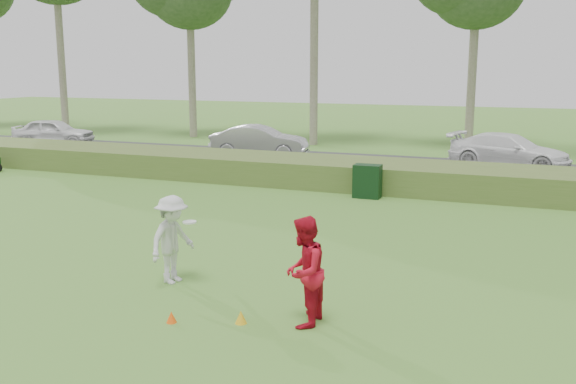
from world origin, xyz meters
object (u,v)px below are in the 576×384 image
at_px(cone_orange, 171,317).
at_px(car_mid, 259,141).
at_px(utility_cabinet, 367,181).
at_px(car_right, 509,151).
at_px(player_red, 304,272).
at_px(car_left, 54,132).
at_px(player_white, 172,239).
at_px(cone_yellow, 241,317).

bearing_deg(cone_orange, car_mid, 109.61).
bearing_deg(utility_cabinet, car_right, 62.22).
bearing_deg(player_red, car_left, -132.41).
bearing_deg(car_right, player_red, -174.14).
bearing_deg(car_mid, player_white, -172.63).
relative_size(cone_orange, car_mid, 0.04).
bearing_deg(player_red, utility_cabinet, -172.92).
bearing_deg(player_red, player_white, -110.32).
bearing_deg(cone_yellow, player_white, 147.14).
bearing_deg(car_left, player_red, -147.85).
height_order(player_red, car_right, player_red).
relative_size(car_left, car_mid, 0.93).
bearing_deg(car_right, cone_orange, -179.94).
height_order(player_red, cone_orange, player_red).
relative_size(player_white, cone_orange, 9.07).
xyz_separation_m(player_white, utility_cabinet, (1.47, 9.49, -0.33)).
bearing_deg(player_red, cone_orange, -72.51).
bearing_deg(car_left, car_right, -105.43).
relative_size(cone_yellow, car_left, 0.05).
relative_size(utility_cabinet, car_left, 0.26).
bearing_deg(player_white, utility_cabinet, 1.57).
distance_m(cone_orange, cone_yellow, 1.17).
bearing_deg(player_white, cone_orange, -139.20).
relative_size(cone_yellow, car_mid, 0.05).
relative_size(cone_yellow, car_right, 0.05).
bearing_deg(cone_yellow, utility_cabinet, 93.54).
xyz_separation_m(player_white, car_mid, (-5.42, 16.37, -0.08)).
relative_size(player_white, car_right, 0.36).
bearing_deg(car_right, utility_cabinet, 166.06).
height_order(player_white, car_right, player_white).
distance_m(player_red, cone_orange, 2.36).
height_order(cone_yellow, utility_cabinet, utility_cabinet).
xyz_separation_m(player_white, cone_yellow, (2.14, -1.38, -0.77)).
height_order(cone_orange, cone_yellow, cone_yellow).
bearing_deg(player_white, cone_yellow, -112.48).
height_order(cone_yellow, car_right, car_right).
bearing_deg(car_mid, cone_orange, -171.35).
bearing_deg(player_white, car_right, -7.10).
relative_size(utility_cabinet, car_right, 0.22).
distance_m(player_white, car_right, 18.13).
height_order(player_red, car_mid, player_red).
bearing_deg(cone_yellow, car_right, 79.97).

